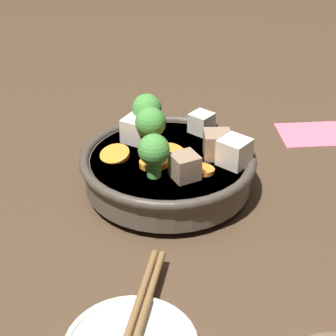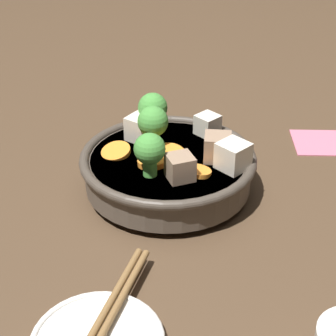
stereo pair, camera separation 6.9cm
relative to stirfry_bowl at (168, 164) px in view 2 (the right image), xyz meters
name	(u,v)px [view 2 (the right image)]	position (x,y,z in m)	size (l,w,h in m)	color
ground_plane	(168,190)	(0.00, 0.00, -0.04)	(3.00, 3.00, 0.00)	#4C3826
stirfry_bowl	(168,164)	(0.00, 0.00, 0.00)	(0.22, 0.22, 0.10)	#51473D
napkin	(331,142)	(-0.23, -0.13, -0.04)	(0.11, 0.08, 0.00)	#D16B84
chopsticks_pair	(97,335)	(0.05, 0.26, -0.02)	(0.07, 0.23, 0.01)	olive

